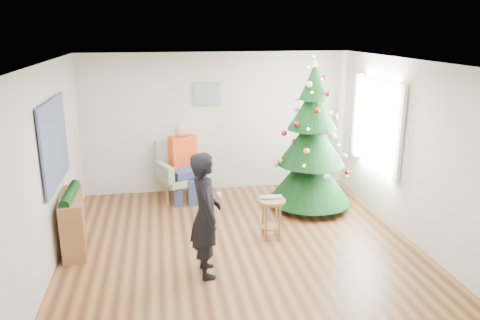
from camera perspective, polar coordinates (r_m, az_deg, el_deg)
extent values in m
plane|color=brown|center=(6.88, 0.04, -10.26)|extent=(5.00, 5.00, 0.00)
plane|color=white|center=(6.18, 0.04, 11.89)|extent=(5.00, 5.00, 0.00)
plane|color=silver|center=(8.81, -2.76, 4.58)|extent=(5.00, 0.00, 5.00)
plane|color=silver|center=(4.12, 6.11, -9.15)|extent=(5.00, 0.00, 5.00)
plane|color=silver|center=(6.48, -22.30, -0.83)|extent=(0.00, 5.00, 5.00)
plane|color=silver|center=(7.25, 19.89, 1.13)|extent=(0.00, 5.00, 5.00)
cube|color=white|center=(8.06, 16.39, 4.31)|extent=(0.04, 1.30, 1.40)
cube|color=white|center=(7.39, 18.69, 3.10)|extent=(0.05, 0.25, 1.50)
cube|color=white|center=(8.71, 14.07, 5.32)|extent=(0.05, 0.25, 1.50)
cylinder|color=#3F2816|center=(8.23, 8.43, -4.66)|extent=(0.11, 0.11, 0.33)
cone|color=black|center=(8.09, 8.56, -1.76)|extent=(1.42, 1.42, 0.93)
cone|color=black|center=(7.93, 8.74, 2.37)|extent=(1.14, 1.14, 0.82)
cone|color=black|center=(7.82, 8.91, 6.26)|extent=(0.83, 0.83, 0.71)
cone|color=black|center=(7.76, 9.04, 9.44)|extent=(0.48, 0.48, 0.60)
cone|color=gold|center=(7.73, 9.15, 11.70)|extent=(0.15, 0.15, 0.15)
cylinder|color=brown|center=(6.85, 3.86, -4.95)|extent=(0.41, 0.41, 0.04)
cylinder|color=brown|center=(7.01, 3.80, -8.09)|extent=(0.31, 0.31, 0.02)
imported|color=silver|center=(6.84, 3.87, -4.69)|extent=(0.35, 0.24, 0.03)
cube|color=gray|center=(8.50, -6.83, -2.16)|extent=(1.00, 0.97, 0.12)
cube|color=gray|center=(8.70, -7.85, 0.56)|extent=(0.78, 0.42, 0.60)
cube|color=gray|center=(8.31, -9.17, -1.52)|extent=(0.33, 0.61, 0.30)
cube|color=gray|center=(8.61, -4.65, -0.75)|extent=(0.33, 0.61, 0.30)
cube|color=navy|center=(8.38, -6.83, -1.50)|extent=(0.59, 0.60, 0.14)
cube|color=#F14C16|center=(8.52, -7.00, 1.10)|extent=(0.53, 0.40, 0.55)
sphere|color=tan|center=(8.41, -7.07, 3.57)|extent=(0.25, 0.25, 0.25)
imported|color=black|center=(5.83, -4.23, -6.68)|extent=(0.43, 0.61, 1.60)
cube|color=white|center=(5.72, -2.54, -4.22)|extent=(0.05, 0.13, 0.04)
cube|color=brown|center=(6.99, -19.70, -7.21)|extent=(0.43, 1.03, 0.80)
cylinder|color=black|center=(6.84, -20.03, -3.97)|extent=(0.14, 0.90, 0.14)
cube|color=black|center=(6.70, -21.67, 1.97)|extent=(0.03, 1.50, 1.15)
cube|color=tan|center=(8.67, -4.11, 8.05)|extent=(0.52, 0.03, 0.42)
cube|color=gray|center=(8.65, -4.10, 8.03)|extent=(0.44, 0.02, 0.34)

